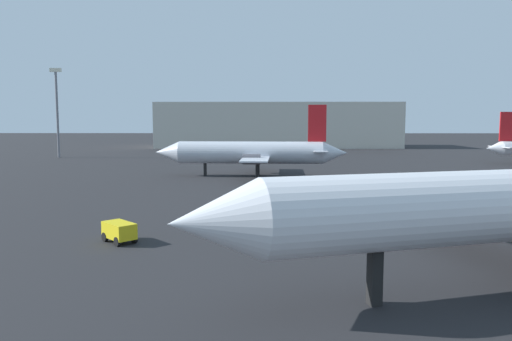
% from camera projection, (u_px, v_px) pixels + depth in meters
% --- Properties ---
extents(airplane_distant, '(27.28, 20.79, 10.06)m').
position_uv_depth(airplane_distant, '(252.00, 153.00, 68.25)').
color(airplane_distant, silver).
rests_on(airplane_distant, ground_plane).
extents(baggage_cart, '(2.61, 2.63, 1.30)m').
position_uv_depth(baggage_cart, '(119.00, 231.00, 31.14)').
color(baggage_cart, gold).
rests_on(baggage_cart, ground_plane).
extents(light_mast_left, '(2.40, 0.50, 18.90)m').
position_uv_depth(light_mast_left, '(57.00, 107.00, 102.30)').
color(light_mast_left, slate).
rests_on(light_mast_left, ground_plane).
extents(terminal_building, '(70.56, 24.51, 13.12)m').
position_uv_depth(terminal_building, '(277.00, 125.00, 146.97)').
color(terminal_building, beige).
rests_on(terminal_building, ground_plane).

